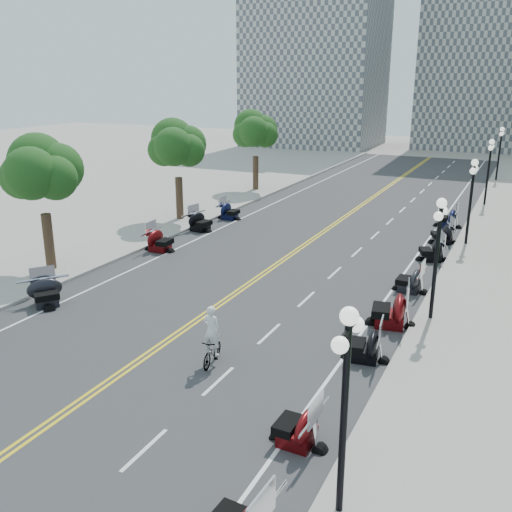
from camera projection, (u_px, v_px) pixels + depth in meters
The scene contains 47 objects.
ground at pixel (198, 319), 23.40m from camera, with size 160.00×160.00×0.00m, color gray.
road at pixel (291, 254), 31.99m from camera, with size 16.00×90.00×0.01m, color #333335.
centerline_yellow_a at pixel (289, 254), 32.03m from camera, with size 0.12×90.00×0.00m, color yellow.
centerline_yellow_b at pixel (293, 254), 31.93m from camera, with size 0.12×90.00×0.00m, color yellow.
edge_line_north at pixel (406, 270), 29.32m from camera, with size 0.12×90.00×0.00m, color white.
edge_line_south at pixel (194, 240), 34.65m from camera, with size 0.12×90.00×0.00m, color white.
lane_dash_4 at pixel (145, 450), 15.20m from camera, with size 0.12×2.00×0.00m, color white.
lane_dash_5 at pixel (218, 381), 18.63m from camera, with size 0.12×2.00×0.00m, color white.
lane_dash_6 at pixel (269, 334), 22.07m from camera, with size 0.12×2.00×0.00m, color white.
lane_dash_7 at pixel (306, 299), 25.50m from camera, with size 0.12×2.00×0.00m, color white.
lane_dash_8 at pixel (335, 273), 28.94m from camera, with size 0.12×2.00×0.00m, color white.
lane_dash_9 at pixel (357, 252), 32.37m from camera, with size 0.12×2.00×0.00m, color white.
lane_dash_10 at pixel (375, 235), 35.80m from camera, with size 0.12×2.00×0.00m, color white.
lane_dash_11 at pixel (390, 221), 39.24m from camera, with size 0.12×2.00×0.00m, color white.
lane_dash_12 at pixel (402, 210), 42.67m from camera, with size 0.12×2.00×0.00m, color white.
lane_dash_13 at pixel (413, 200), 46.11m from camera, with size 0.12×2.00×0.00m, color white.
lane_dash_14 at pixel (422, 191), 49.54m from camera, with size 0.12×2.00×0.00m, color white.
lane_dash_15 at pixel (430, 184), 52.97m from camera, with size 0.12×2.00×0.00m, color white.
lane_dash_16 at pixel (437, 177), 56.41m from camera, with size 0.12×2.00×0.00m, color white.
lane_dash_17 at pixel (443, 172), 59.84m from camera, with size 0.12×2.00×0.00m, color white.
lane_dash_18 at pixel (449, 167), 63.28m from camera, with size 0.12×2.00×0.00m, color white.
lane_dash_19 at pixel (454, 162), 66.71m from camera, with size 0.12×2.00×0.00m, color white.
sidewalk_north at pixel (492, 281), 27.60m from camera, with size 5.00×90.00×0.15m, color #9E9991.
sidewalk_south at pixel (139, 232), 36.33m from camera, with size 5.00×90.00×0.15m, color #9E9991.
distant_block_a at pixel (316, 51), 80.22m from camera, with size 18.00×14.00×26.00m, color gray.
distant_block_b at pixel (488, 34), 75.62m from camera, with size 16.00×12.00×30.00m, color gray.
street_lamp_1 at pixel (344, 415), 12.18m from camera, with size 0.50×1.20×4.90m, color black, non-canonical shape.
street_lamp_2 at pixel (436, 260), 22.48m from camera, with size 0.50×1.20×4.90m, color black, non-canonical shape.
street_lamp_3 at pixel (470, 203), 32.78m from camera, with size 0.50×1.20×4.90m, color black, non-canonical shape.
street_lamp_4 at pixel (488, 173), 43.08m from camera, with size 0.50×1.20×4.90m, color black, non-canonical shape.
street_lamp_5 at pixel (499, 154), 53.39m from camera, with size 0.50×1.20×4.90m, color black, non-canonical shape.
tree_2 at pixel (42, 179), 27.85m from camera, with size 4.80×4.80×9.20m, color #235619, non-canonical shape.
tree_3 at pixel (178, 151), 38.16m from camera, with size 4.80×4.80×9.20m, color #235619, non-canonical shape.
tree_4 at pixel (256, 136), 48.46m from camera, with size 4.80×4.80×9.20m, color #235619, non-canonical shape.
motorcycle_n_4 at pixel (297, 424), 15.29m from camera, with size 1.78×1.78×1.25m, color #590A0C, non-canonical shape.
motorcycle_n_5 at pixel (365, 343), 19.89m from camera, with size 1.83×1.83×1.28m, color black, non-canonical shape.
motorcycle_n_6 at pixel (390, 308), 22.59m from camera, with size 2.20×2.20×1.54m, color #590A0C, non-canonical shape.
motorcycle_n_7 at pixel (410, 279), 26.27m from camera, with size 1.81×1.81×1.26m, color black, non-canonical shape.
motorcycle_n_8 at pixel (432, 249), 30.71m from camera, with size 1.86×1.86×1.30m, color black, non-canonical shape.
motorcycle_n_9 at pixel (443, 233), 33.92m from camera, with size 1.85×1.85×1.30m, color black, non-canonical shape.
motorcycle_n_10 at pixel (448, 217), 37.59m from camera, with size 1.98×1.98×1.39m, color black, non-canonical shape.
motorcycle_s_5 at pixel (46, 291), 24.64m from camera, with size 1.88×1.88×1.32m, color black, non-canonical shape.
motorcycle_s_7 at pixel (160, 239), 32.41m from camera, with size 1.97×1.97×1.38m, color #590A0C, non-canonical shape.
motorcycle_s_8 at pixel (200, 221), 36.67m from camera, with size 1.93×1.93×1.35m, color black, non-canonical shape.
motorcycle_s_9 at pixel (230, 210), 39.72m from camera, with size 1.85×1.85×1.29m, color black, non-canonical shape.
bicycle at pixel (212, 351), 19.63m from camera, with size 0.46×1.64×0.98m, color #A51414.
cyclist_rider at pixel (211, 313), 19.21m from camera, with size 0.66×0.43×1.81m, color white.
Camera 1 is at (11.53, -18.36, 9.51)m, focal length 40.00 mm.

